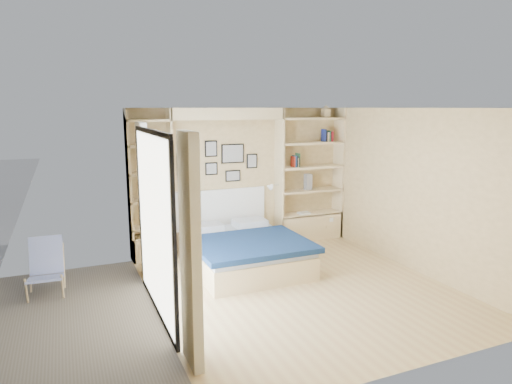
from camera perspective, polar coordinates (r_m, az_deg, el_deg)
name	(u,v)px	position (r m, az deg, el deg)	size (l,w,h in m)	color
ground	(298,287)	(6.61, 5.28, -11.79)	(4.50, 4.50, 0.00)	tan
room_shell	(234,196)	(7.48, -2.72, -0.49)	(4.50, 4.50, 4.50)	#D4B57B
bed	(243,250)	(7.30, -1.66, -7.26)	(1.72, 2.20, 1.07)	beige
photo_gallery	(217,160)	(8.04, -4.95, 4.05)	(1.48, 0.02, 0.82)	black
reading_lamps	(229,189)	(7.95, -3.35, 0.33)	(1.92, 0.12, 0.15)	silver
shelf_decor	(302,152)	(8.53, 5.77, 5.05)	(3.49, 0.23, 2.03)	#A22516
deck	(12,337)	(5.96, -28.24, -15.67)	(3.20, 4.00, 0.05)	#6B5F4F
deck_chair	(46,268)	(6.91, -24.79, -8.57)	(0.49, 0.78, 0.76)	tan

